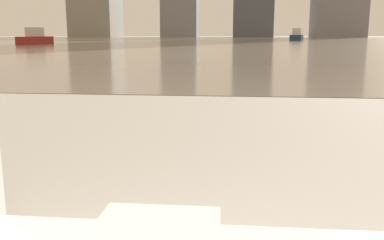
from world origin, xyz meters
name	(u,v)px	position (x,y,z in m)	size (l,w,h in m)	color
towel_stack	(157,239)	(-0.03, 0.96, 0.54)	(0.29, 0.22, 0.08)	silver
harbor_water	(235,41)	(0.00, 62.00, 0.01)	(180.00, 110.00, 0.01)	gray
harbor_boat_0	(297,36)	(8.75, 62.93, 0.62)	(2.51, 4.84, 1.73)	navy
harbor_boat_2	(35,38)	(-18.43, 38.82, 0.55)	(1.86, 4.26, 1.55)	maroon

